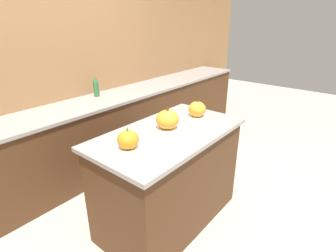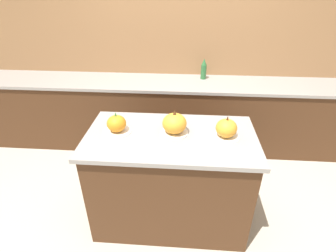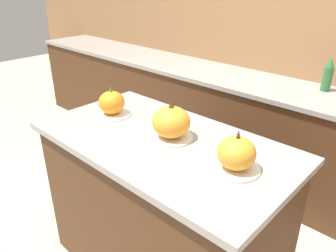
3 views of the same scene
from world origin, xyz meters
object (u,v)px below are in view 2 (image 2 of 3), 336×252
pumpkin_cake_center (174,124)px  bottle_tall (204,69)px  pumpkin_cake_left (117,124)px  pumpkin_cake_right (226,129)px

pumpkin_cake_center → bottle_tall: bottle_tall is taller
pumpkin_cake_left → pumpkin_cake_center: (0.46, 0.02, 0.02)m
pumpkin_cake_left → bottle_tall: size_ratio=0.90×
pumpkin_cake_left → pumpkin_cake_center: size_ratio=1.02×
pumpkin_cake_center → pumpkin_cake_right: bearing=-4.4°
pumpkin_cake_center → pumpkin_cake_right: 0.40m
bottle_tall → pumpkin_cake_center: bearing=-101.9°
pumpkin_cake_left → bottle_tall: 1.57m
pumpkin_cake_center → pumpkin_cake_right: size_ratio=1.03×
bottle_tall → pumpkin_cake_right: bearing=-85.3°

